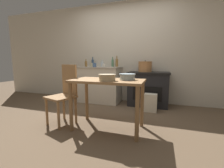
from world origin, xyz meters
name	(u,v)px	position (x,y,z in m)	size (l,w,h in m)	color
ground_plane	(103,121)	(0.00, 0.00, 0.00)	(14.00, 14.00, 0.00)	brown
wall_back	(125,53)	(0.00, 1.58, 1.27)	(8.00, 0.07, 2.55)	beige
counter_cabinet	(100,84)	(-0.58, 1.26, 0.46)	(1.08, 0.62, 0.91)	beige
stove	(148,89)	(0.65, 1.29, 0.40)	(0.95, 0.56, 0.80)	black
work_table	(108,88)	(0.18, -0.23, 0.64)	(1.08, 0.59, 0.77)	#997047
chair	(65,93)	(-0.59, -0.23, 0.52)	(0.50, 0.50, 0.99)	#997047
flour_sack	(151,103)	(0.75, 0.83, 0.19)	(0.26, 0.18, 0.38)	beige
stock_pot	(145,67)	(0.56, 1.29, 0.93)	(0.32, 0.32, 0.27)	#B77A47
mixing_bowl_large	(127,76)	(0.47, -0.17, 0.82)	(0.24, 0.24, 0.09)	#93A8B2
mixing_bowl_small	(107,77)	(0.23, -0.37, 0.82)	(0.25, 0.25, 0.09)	tan
bottle_far_left	(93,63)	(-0.89, 1.48, 1.01)	(0.06, 0.06, 0.26)	#3D5675
bottle_left	(86,64)	(-0.99, 1.28, 0.99)	(0.07, 0.07, 0.20)	olive
bottle_mid_left	(117,63)	(-0.16, 1.39, 1.02)	(0.07, 0.07, 0.28)	olive
bottle_center_left	(113,63)	(-0.29, 1.44, 1.01)	(0.06, 0.06, 0.25)	#517F5B
bottle_center	(102,64)	(-0.53, 1.31, 0.98)	(0.08, 0.08, 0.18)	silver
cup_center_right	(94,65)	(-0.63, 1.04, 0.96)	(0.09, 0.09, 0.10)	#4C6B99
cup_mid_right	(91,65)	(-0.75, 1.11, 0.96)	(0.08, 0.08, 0.10)	beige
cup_right	(104,65)	(-0.41, 1.11, 0.95)	(0.08, 0.08, 0.08)	silver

